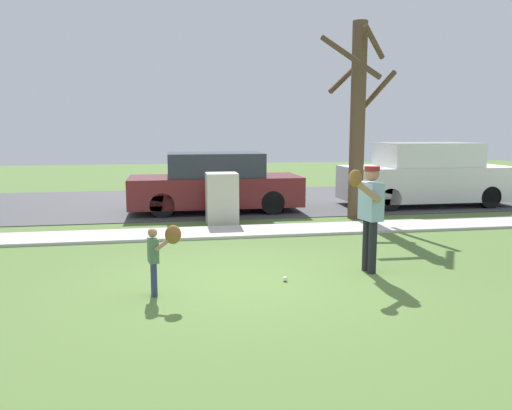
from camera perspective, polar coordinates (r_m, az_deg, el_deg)
ground_plane at (r=11.00m, az=-4.20°, el=-3.37°), size 48.00×48.00×0.00m
sidewalk_strip at (r=11.09m, az=-4.25°, el=-3.11°), size 36.00×1.20×0.06m
road_surface at (r=16.00m, az=-6.04°, el=0.37°), size 36.00×6.80×0.02m
person_adult at (r=8.07m, az=12.77°, el=-0.21°), size 0.67×0.71×1.70m
person_child at (r=6.94m, az=-10.95°, el=-5.01°), size 0.48×0.35×1.00m
baseball at (r=7.64m, az=3.33°, el=-8.40°), size 0.07×0.07×0.07m
utility_cabinet at (r=12.19m, az=-3.92°, el=0.76°), size 0.75×0.71×1.24m
street_tree_near at (r=13.07m, az=11.53°, el=9.94°), size 1.84×1.88×4.92m
parked_suv_maroon at (r=14.00m, az=-4.68°, el=2.46°), size 4.70×1.90×1.63m
parked_van_white at (r=15.91m, az=18.79°, el=3.16°), size 5.00×1.95×1.88m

